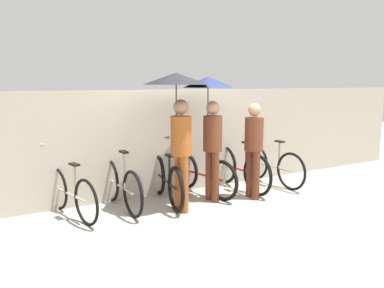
% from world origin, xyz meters
% --- Properties ---
extents(ground_plane, '(30.00, 30.00, 0.00)m').
position_xyz_m(ground_plane, '(0.00, 0.00, 0.00)').
color(ground_plane, '#9E998E').
extents(back_wall, '(11.90, 0.12, 1.88)m').
position_xyz_m(back_wall, '(0.00, 1.71, 0.94)').
color(back_wall, '#B2A893').
rests_on(back_wall, ground).
extents(parked_bicycle_0, '(0.56, 1.60, 1.09)m').
position_xyz_m(parked_bicycle_0, '(-1.95, 1.24, 0.36)').
color(parked_bicycle_0, black).
rests_on(parked_bicycle_0, ground).
extents(parked_bicycle_1, '(0.44, 1.69, 1.02)m').
position_xyz_m(parked_bicycle_1, '(-1.17, 1.24, 0.38)').
color(parked_bicycle_1, black).
rests_on(parked_bicycle_1, ground).
extents(parked_bicycle_2, '(0.45, 1.73, 1.06)m').
position_xyz_m(parked_bicycle_2, '(-0.39, 1.18, 0.38)').
color(parked_bicycle_2, black).
rests_on(parked_bicycle_2, ground).
extents(parked_bicycle_3, '(0.52, 1.71, 0.96)m').
position_xyz_m(parked_bicycle_3, '(0.39, 1.29, 0.37)').
color(parked_bicycle_3, black).
rests_on(parked_bicycle_3, ground).
extents(parked_bicycle_4, '(0.44, 1.78, 1.08)m').
position_xyz_m(parked_bicycle_4, '(1.17, 1.23, 0.40)').
color(parked_bicycle_4, black).
rests_on(parked_bicycle_4, ground).
extents(parked_bicycle_5, '(0.44, 1.72, 1.06)m').
position_xyz_m(parked_bicycle_5, '(1.95, 1.21, 0.38)').
color(parked_bicycle_5, black).
rests_on(parked_bicycle_5, ground).
extents(pedestrian_leading, '(1.03, 1.03, 2.16)m').
position_xyz_m(pedestrian_leading, '(-0.38, 0.75, 1.70)').
color(pedestrian_leading, '#9E4C1E').
rests_on(pedestrian_leading, ground).
extents(pedestrian_center, '(0.85, 0.85, 2.11)m').
position_xyz_m(pedestrian_center, '(0.32, 0.95, 1.57)').
color(pedestrian_center, brown).
rests_on(pedestrian_center, ground).
extents(pedestrian_trailing, '(0.32, 0.32, 1.67)m').
position_xyz_m(pedestrian_trailing, '(1.03, 0.66, 0.98)').
color(pedestrian_trailing, brown).
rests_on(pedestrian_trailing, ground).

